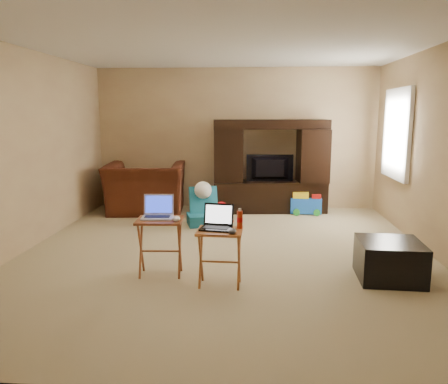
# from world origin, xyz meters

# --- Properties ---
(floor) EXTENTS (5.50, 5.50, 0.00)m
(floor) POSITION_xyz_m (0.00, 0.00, 0.00)
(floor) COLOR beige
(floor) RESTS_ON ground
(ceiling) EXTENTS (5.50, 5.50, 0.00)m
(ceiling) POSITION_xyz_m (0.00, 0.00, 2.50)
(ceiling) COLOR silver
(ceiling) RESTS_ON ground
(wall_back) EXTENTS (5.00, 0.00, 5.00)m
(wall_back) POSITION_xyz_m (0.00, 2.75, 1.25)
(wall_back) COLOR tan
(wall_back) RESTS_ON ground
(wall_front) EXTENTS (5.00, 0.00, 5.00)m
(wall_front) POSITION_xyz_m (0.00, -2.75, 1.25)
(wall_front) COLOR tan
(wall_front) RESTS_ON ground
(wall_left) EXTENTS (0.00, 5.50, 5.50)m
(wall_left) POSITION_xyz_m (-2.50, 0.00, 1.25)
(wall_left) COLOR tan
(wall_left) RESTS_ON ground
(wall_right) EXTENTS (0.00, 5.50, 5.50)m
(wall_right) POSITION_xyz_m (2.50, 0.00, 1.25)
(wall_right) COLOR tan
(wall_right) RESTS_ON ground
(window_pane) EXTENTS (0.00, 1.20, 1.20)m
(window_pane) POSITION_xyz_m (2.48, 1.55, 1.40)
(window_pane) COLOR white
(window_pane) RESTS_ON ground
(window_frame) EXTENTS (0.06, 1.14, 1.34)m
(window_frame) POSITION_xyz_m (2.46, 1.55, 1.40)
(window_frame) COLOR white
(window_frame) RESTS_ON ground
(entertainment_center) EXTENTS (1.99, 0.67, 1.60)m
(entertainment_center) POSITION_xyz_m (0.62, 2.38, 0.80)
(entertainment_center) COLOR black
(entertainment_center) RESTS_ON floor
(television) EXTENTS (0.82, 0.15, 0.47)m
(television) POSITION_xyz_m (0.62, 2.33, 0.77)
(television) COLOR black
(television) RESTS_ON entertainment_center
(recliner) EXTENTS (1.41, 1.27, 0.85)m
(recliner) POSITION_xyz_m (-1.53, 2.15, 0.43)
(recliner) COLOR #4D1F10
(recliner) RESTS_ON floor
(child_rocker) EXTENTS (0.56, 0.60, 0.59)m
(child_rocker) POSITION_xyz_m (-0.45, 1.35, 0.29)
(child_rocker) COLOR #196E8B
(child_rocker) RESTS_ON floor
(plush_toy) EXTENTS (0.37, 0.31, 0.42)m
(plush_toy) POSITION_xyz_m (-0.13, 1.14, 0.21)
(plush_toy) COLOR red
(plush_toy) RESTS_ON floor
(push_toy) EXTENTS (0.56, 0.42, 0.40)m
(push_toy) POSITION_xyz_m (1.24, 2.23, 0.20)
(push_toy) COLOR blue
(push_toy) RESTS_ON floor
(ottoman) EXTENTS (0.66, 0.66, 0.40)m
(ottoman) POSITION_xyz_m (1.76, -0.75, 0.20)
(ottoman) COLOR black
(ottoman) RESTS_ON floor
(tray_table_left) EXTENTS (0.49, 0.40, 0.61)m
(tray_table_left) POSITION_xyz_m (-0.63, -0.80, 0.31)
(tray_table_left) COLOR brown
(tray_table_left) RESTS_ON floor
(tray_table_right) EXTENTS (0.45, 0.37, 0.57)m
(tray_table_right) POSITION_xyz_m (0.02, -1.05, 0.29)
(tray_table_right) COLOR #AA5629
(tray_table_right) RESTS_ON floor
(laptop_left) EXTENTS (0.34, 0.29, 0.24)m
(laptop_left) POSITION_xyz_m (-0.66, -0.77, 0.73)
(laptop_left) COLOR silver
(laptop_left) RESTS_ON tray_table_left
(laptop_right) EXTENTS (0.33, 0.29, 0.24)m
(laptop_right) POSITION_xyz_m (-0.02, -1.03, 0.69)
(laptop_right) COLOR black
(laptop_right) RESTS_ON tray_table_right
(mouse_left) EXTENTS (0.10, 0.14, 0.05)m
(mouse_left) POSITION_xyz_m (-0.44, -0.87, 0.64)
(mouse_left) COLOR white
(mouse_left) RESTS_ON tray_table_left
(mouse_right) EXTENTS (0.08, 0.12, 0.05)m
(mouse_right) POSITION_xyz_m (0.15, -1.17, 0.60)
(mouse_right) COLOR #3C3C40
(mouse_right) RESTS_ON tray_table_right
(water_bottle) EXTENTS (0.06, 0.06, 0.18)m
(water_bottle) POSITION_xyz_m (0.21, -0.97, 0.66)
(water_bottle) COLOR red
(water_bottle) RESTS_ON tray_table_right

